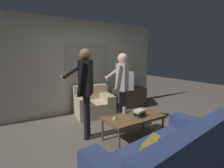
% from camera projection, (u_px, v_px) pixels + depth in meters
% --- Properties ---
extents(ground_plane, '(16.00, 16.00, 0.00)m').
position_uv_depth(ground_plane, '(122.00, 137.00, 3.44)').
color(ground_plane, '#665B51').
extents(wall_back, '(5.20, 0.08, 2.55)m').
position_uv_depth(wall_back, '(80.00, 66.00, 4.90)').
color(wall_back, '#BCB7A8').
rests_on(wall_back, ground_plane).
extents(couch_blue, '(2.05, 1.09, 0.86)m').
position_uv_depth(couch_blue, '(170.00, 163.00, 2.10)').
color(couch_blue, navy).
rests_on(couch_blue, ground_plane).
extents(armchair_beige, '(1.07, 0.95, 0.78)m').
position_uv_depth(armchair_beige, '(93.00, 104.00, 4.67)').
color(armchair_beige, '#C6B289').
rests_on(armchair_beige, ground_plane).
extents(coffee_table, '(1.13, 0.62, 0.46)m').
position_uv_depth(coffee_table, '(133.00, 118.00, 3.32)').
color(coffee_table, brown).
rests_on(coffee_table, ground_plane).
extents(tv_stand, '(1.01, 0.47, 0.58)m').
position_uv_depth(tv_stand, '(130.00, 97.00, 5.48)').
color(tv_stand, '#4C3D2D').
rests_on(tv_stand, ground_plane).
extents(tv, '(0.63, 0.74, 0.49)m').
position_uv_depth(tv, '(130.00, 80.00, 5.39)').
color(tv, '#B2B2B7').
rests_on(tv, tv_stand).
extents(person_left_standing, '(0.52, 0.73, 1.72)m').
position_uv_depth(person_left_standing, '(85.00, 83.00, 3.25)').
color(person_left_standing, black).
rests_on(person_left_standing, ground_plane).
extents(person_right_standing, '(0.47, 0.73, 1.64)m').
position_uv_depth(person_right_standing, '(122.00, 81.00, 3.89)').
color(person_right_standing, '#33384C').
rests_on(person_right_standing, ground_plane).
extents(book_stack, '(0.26, 0.20, 0.13)m').
position_uv_depth(book_stack, '(140.00, 113.00, 3.28)').
color(book_stack, '#33754C').
rests_on(book_stack, coffee_table).
extents(soda_can, '(0.07, 0.07, 0.13)m').
position_uv_depth(soda_can, '(124.00, 110.00, 3.46)').
color(soda_can, silver).
rests_on(soda_can, coffee_table).
extents(spare_remote, '(0.11, 0.13, 0.02)m').
position_uv_depth(spare_remote, '(114.00, 119.00, 3.14)').
color(spare_remote, white).
rests_on(spare_remote, coffee_table).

